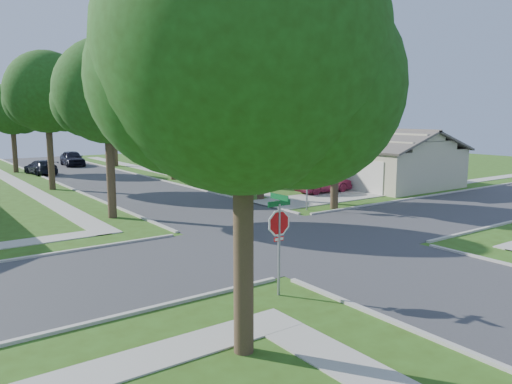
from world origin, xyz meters
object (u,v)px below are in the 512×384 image
Objects in this scene: tree_sw_corner at (245,62)px; car_curb_east at (72,158)px; car_driveway at (323,183)px; car_curb_west at (41,167)px; stop_sign_sw at (279,227)px; tree_w_mid at (48,96)px; tree_e_near at (261,107)px; tree_ne_corner at (337,108)px; tree_w_near at (108,96)px; house_ne_near at (362,163)px; stop_sign_ne at (307,174)px; tree_e_mid at (172,102)px; house_ne_far at (235,150)px; tree_w_far at (12,111)px; tree_e_far at (114,107)px.

tree_sw_corner reaches higher than car_curb_east.
car_curb_west is (-12.93, 22.33, -0.03)m from car_driveway.
stop_sign_sw is 0.31× the size of tree_w_mid.
tree_e_near is 5.06m from tree_ne_corner.
tree_w_near reaches higher than tree_e_near.
house_ne_near is at bearing -25.88° from tree_w_mid.
stop_sign_ne is 0.32× the size of tree_e_mid.
tree_e_mid reaches higher than car_curb_west.
tree_ne_corner is (1.66, -0.49, 3.56)m from stop_sign_ne.
tree_e_mid is 0.68× the size of house_ne_far.
stop_sign_ne is 11.07m from tree_w_near.
tree_w_mid is at bearing 119.80° from stop_sign_ne.
tree_sw_corner reaches higher than tree_e_near.
car_driveway is at bearing -159.85° from house_ne_near.
tree_sw_corner is (-2.78, -41.00, 0.76)m from tree_w_far.
tree_e_far reaches higher than car_curb_west.
tree_e_mid is 16.89m from tree_ne_corner.
tree_e_mid is 9.40m from tree_w_mid.
house_ne_far is (20.64, 19.99, -4.60)m from tree_w_near.
tree_ne_corner is at bearing -84.55° from tree_e_mid.
tree_w_mid reaches higher than car_curb_east.
car_driveway is (14.38, -25.31, -4.84)m from tree_w_far.
stop_sign_ne is at bearing -90.10° from tree_e_far.
tree_sw_corner is at bearing -99.90° from tree_w_near.
stop_sign_ne is 32.54m from car_curb_east.
car_curb_east reaches higher than car_curb_west.
tree_w_far is 0.93× the size of tree_ne_corner.
tree_sw_corner is 43.20m from house_ne_far.
car_curb_east is at bearing 139.59° from tree_e_far.
tree_e_mid reaches higher than stop_sign_sw.
house_ne_near is at bearing 35.18° from tree_ne_corner.
tree_w_near reaches higher than house_ne_near.
car_curb_west is at bearing 133.77° from house_ne_near.
tree_ne_corner reaches higher than stop_sign_ne.
tree_e_near is 0.96× the size of tree_ne_corner.
car_driveway is at bearing -3.51° from tree_e_near.
tree_e_near is at bearing -169.96° from house_ne_near.
tree_sw_corner is 29.92m from house_ne_near.
tree_ne_corner is (11.06, 8.91, 3.56)m from stop_sign_sw.
stop_sign_ne reaches higher than car_curb_east.
stop_sign_ne is 0.65× the size of car_curb_east.
tree_w_near is 12.02m from tree_ne_corner.
stop_sign_sw is 0.33× the size of tree_w_near.
car_curb_east is at bearing 78.22° from tree_w_near.
car_curb_west is (-19.19, 20.04, -0.88)m from house_ne_near.
tree_e_mid reaches higher than house_ne_near.
tree_sw_corner is 23.92m from car_driveway.
tree_w_far is at bearing 166.36° from house_ne_far.
tree_w_near is at bearing 89.77° from stop_sign_sw.
car_driveway is (-6.26, -2.30, -0.85)m from house_ne_near.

